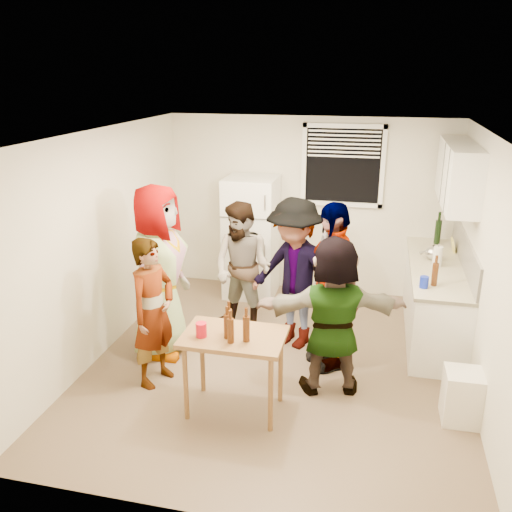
% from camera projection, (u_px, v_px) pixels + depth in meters
% --- Properties ---
extents(room, '(4.00, 4.50, 2.50)m').
position_uv_depth(room, '(278.00, 363.00, 6.01)').
color(room, beige).
rests_on(room, ground).
extents(window, '(1.12, 0.10, 1.06)m').
position_uv_depth(window, '(343.00, 166.00, 7.35)').
color(window, white).
rests_on(window, room).
extents(refrigerator, '(0.70, 0.70, 1.70)m').
position_uv_depth(refrigerator, '(251.00, 237.00, 7.62)').
color(refrigerator, white).
rests_on(refrigerator, ground).
extents(counter_lower, '(0.60, 2.20, 0.86)m').
position_uv_depth(counter_lower, '(434.00, 301.00, 6.57)').
color(counter_lower, white).
rests_on(counter_lower, ground).
extents(countertop, '(0.64, 2.22, 0.04)m').
position_uv_depth(countertop, '(438.00, 266.00, 6.42)').
color(countertop, beige).
rests_on(countertop, counter_lower).
extents(backsplash, '(0.03, 2.20, 0.36)m').
position_uv_depth(backsplash, '(465.00, 252.00, 6.29)').
color(backsplash, '#B0AAA1').
rests_on(backsplash, countertop).
extents(upper_cabinets, '(0.34, 1.60, 0.70)m').
position_uv_depth(upper_cabinets, '(458.00, 174.00, 6.23)').
color(upper_cabinets, white).
rests_on(upper_cabinets, room).
extents(kettle, '(0.28, 0.25, 0.20)m').
position_uv_depth(kettle, '(432.00, 259.00, 6.58)').
color(kettle, silver).
rests_on(kettle, countertop).
extents(paper_towel, '(0.11, 0.11, 0.23)m').
position_uv_depth(paper_towel, '(436.00, 266.00, 6.37)').
color(paper_towel, white).
rests_on(paper_towel, countertop).
extents(wine_bottle, '(0.08, 0.08, 0.32)m').
position_uv_depth(wine_bottle, '(436.00, 244.00, 7.18)').
color(wine_bottle, black).
rests_on(wine_bottle, countertop).
extents(beer_bottle_counter, '(0.06, 0.06, 0.25)m').
position_uv_depth(beer_bottle_counter, '(434.00, 285.00, 5.80)').
color(beer_bottle_counter, '#47230C').
rests_on(beer_bottle_counter, countertop).
extents(blue_cup, '(0.09, 0.09, 0.12)m').
position_uv_depth(blue_cup, '(423.00, 288.00, 5.73)').
color(blue_cup, '#1225B2').
rests_on(blue_cup, countertop).
extents(picture_frame, '(0.02, 0.19, 0.16)m').
position_uv_depth(picture_frame, '(453.00, 245.00, 6.86)').
color(picture_frame, '#EEDD62').
rests_on(picture_frame, countertop).
extents(trash_bin, '(0.35, 0.35, 0.50)m').
position_uv_depth(trash_bin, '(462.00, 397.00, 4.96)').
color(trash_bin, silver).
rests_on(trash_bin, ground).
extents(serving_table, '(0.94, 0.63, 0.79)m').
position_uv_depth(serving_table, '(235.00, 409.00, 5.20)').
color(serving_table, brown).
rests_on(serving_table, ground).
extents(beer_bottle_table, '(0.06, 0.06, 0.24)m').
position_uv_depth(beer_bottle_table, '(246.00, 341.00, 4.83)').
color(beer_bottle_table, '#47230C').
rests_on(beer_bottle_table, serving_table).
extents(red_cup, '(0.10, 0.10, 0.13)m').
position_uv_depth(red_cup, '(202.00, 336.00, 4.92)').
color(red_cup, red).
rests_on(red_cup, serving_table).
extents(guest_grey, '(1.99, 1.03, 0.62)m').
position_uv_depth(guest_grey, '(164.00, 350.00, 6.28)').
color(guest_grey, gray).
rests_on(guest_grey, ground).
extents(guest_stripe, '(1.66, 1.03, 0.37)m').
position_uv_depth(guest_stripe, '(158.00, 380.00, 5.69)').
color(guest_stripe, '#141933').
rests_on(guest_stripe, ground).
extents(guest_back_left, '(1.26, 1.79, 0.62)m').
position_uv_depth(guest_back_left, '(243.00, 329.00, 6.80)').
color(guest_back_left, brown).
rests_on(guest_back_left, ground).
extents(guest_back_right, '(1.79, 2.09, 0.66)m').
position_uv_depth(guest_back_right, '(293.00, 343.00, 6.45)').
color(guest_back_right, '#3E3E43').
rests_on(guest_back_right, ground).
extents(guest_black, '(2.13, 1.85, 0.45)m').
position_uv_depth(guest_black, '(328.00, 363.00, 6.02)').
color(guest_black, black).
rests_on(guest_black, ground).
extents(guest_orange, '(1.86, 1.94, 0.48)m').
position_uv_depth(guest_orange, '(329.00, 388.00, 5.54)').
color(guest_orange, '#E08C45').
rests_on(guest_orange, ground).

